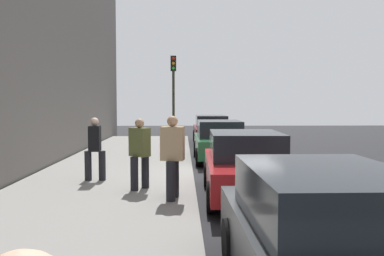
# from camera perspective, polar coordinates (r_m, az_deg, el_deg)

# --- Properties ---
(ground_plane) EXTENTS (56.00, 56.00, 0.00)m
(ground_plane) POSITION_cam_1_polar(r_m,az_deg,el_deg) (11.49, 5.29, -7.52)
(ground_plane) COLOR black
(sidewalk) EXTENTS (28.00, 4.60, 0.15)m
(sidewalk) POSITION_cam_1_polar(r_m,az_deg,el_deg) (11.57, -11.29, -7.12)
(sidewalk) COLOR gray
(sidewalk) RESTS_ON ground
(lane_stripe_centre) EXTENTS (28.00, 0.14, 0.01)m
(lane_stripe_centre) POSITION_cam_1_polar(r_m,az_deg,el_deg) (12.27, 20.42, -7.00)
(lane_stripe_centre) COLOR gold
(lane_stripe_centre) RESTS_ON ground
(parked_car_maroon) EXTENTS (4.67, 1.92, 1.51)m
(parked_car_maroon) POSITION_cam_1_polar(r_m,az_deg,el_deg) (22.09, 2.69, -0.21)
(parked_car_maroon) COLOR black
(parked_car_maroon) RESTS_ON ground
(parked_car_green) EXTENTS (4.29, 1.90, 1.51)m
(parked_car_green) POSITION_cam_1_polar(r_m,az_deg,el_deg) (15.66, 3.84, -1.76)
(parked_car_green) COLOR black
(parked_car_green) RESTS_ON ground
(parked_car_red) EXTENTS (4.26, 2.00, 1.51)m
(parked_car_red) POSITION_cam_1_polar(r_m,az_deg,el_deg) (9.63, 7.50, -5.12)
(parked_car_red) COLOR black
(parked_car_red) RESTS_ON ground
(parked_car_charcoal) EXTENTS (4.55, 1.94, 1.51)m
(parked_car_charcoal) POSITION_cam_1_polar(r_m,az_deg,el_deg) (4.59, 18.68, -14.94)
(parked_car_charcoal) COLOR black
(parked_car_charcoal) RESTS_ON ground
(pedestrian_black_coat) EXTENTS (0.47, 0.55, 1.66)m
(pedestrian_black_coat) POSITION_cam_1_polar(r_m,az_deg,el_deg) (11.12, -13.32, -2.58)
(pedestrian_black_coat) COLOR black
(pedestrian_black_coat) RESTS_ON sidewalk
(pedestrian_tan_coat) EXTENTS (0.58, 0.53, 1.77)m
(pedestrian_tan_coat) POSITION_cam_1_polar(r_m,az_deg,el_deg) (8.73, -2.71, -3.74)
(pedestrian_tan_coat) COLOR black
(pedestrian_tan_coat) RESTS_ON sidewalk
(pedestrian_olive_coat) EXTENTS (0.50, 0.53, 1.68)m
(pedestrian_olive_coat) POSITION_cam_1_polar(r_m,az_deg,el_deg) (9.79, -7.26, -3.28)
(pedestrian_olive_coat) COLOR black
(pedestrian_olive_coat) RESTS_ON sidewalk
(traffic_light_pole) EXTENTS (0.35, 0.26, 4.23)m
(traffic_light_pole) POSITION_cam_1_polar(r_m,az_deg,el_deg) (19.36, -2.59, 5.95)
(traffic_light_pole) COLOR #2D2D19
(traffic_light_pole) RESTS_ON sidewalk
(rolling_suitcase) EXTENTS (0.34, 0.22, 0.86)m
(rolling_suitcase) POSITION_cam_1_polar(r_m,az_deg,el_deg) (9.22, -2.51, -7.71)
(rolling_suitcase) COLOR #191E38
(rolling_suitcase) RESTS_ON sidewalk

